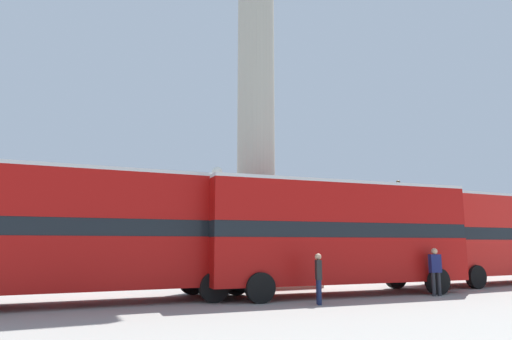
# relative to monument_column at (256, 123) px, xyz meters

# --- Properties ---
(ground_plane) EXTENTS (200.00, 200.00, 0.00)m
(ground_plane) POSITION_rel_monument_column_xyz_m (0.00, 0.00, -7.75)
(ground_plane) COLOR #9E9B93
(monument_column) EXTENTS (4.49, 4.49, 20.31)m
(monument_column) POSITION_rel_monument_column_xyz_m (0.00, 0.00, 0.00)
(monument_column) COLOR #A39E8E
(monument_column) RESTS_ON ground_plane
(bus_a) EXTENTS (10.14, 3.08, 4.36)m
(bus_a) POSITION_rel_monument_column_xyz_m (-7.34, -3.48, -5.34)
(bus_a) COLOR #A80F0C
(bus_a) RESTS_ON ground_plane
(bus_b) EXTENTS (10.65, 3.48, 4.27)m
(bus_b) POSITION_rel_monument_column_xyz_m (1.22, -4.72, -5.38)
(bus_b) COLOR #A80F0C
(bus_b) RESTS_ON ground_plane
(bus_c) EXTENTS (11.32, 2.87, 4.28)m
(bus_c) POSITION_rel_monument_column_xyz_m (12.06, -4.00, -5.38)
(bus_c) COLOR red
(bus_c) RESTS_ON ground_plane
(equestrian_statue) EXTENTS (3.20, 2.35, 5.91)m
(equestrian_statue) POSITION_rel_monument_column_xyz_m (11.18, 2.50, -6.09)
(equestrian_statue) COLOR #A39E8E
(equestrian_statue) RESTS_ON ground_plane
(street_lamp) EXTENTS (0.44, 0.44, 5.11)m
(street_lamp) POSITION_rel_monument_column_xyz_m (-2.68, -1.85, -4.78)
(street_lamp) COLOR black
(street_lamp) RESTS_ON ground_plane
(pedestrian_near_lamp) EXTENTS (0.48, 0.24, 1.76)m
(pedestrian_near_lamp) POSITION_rel_monument_column_xyz_m (4.34, -6.62, -6.74)
(pedestrian_near_lamp) COLOR #28282D
(pedestrian_near_lamp) RESTS_ON ground_plane
(pedestrian_by_plinth) EXTENTS (0.33, 0.46, 1.62)m
(pedestrian_by_plinth) POSITION_rel_monument_column_xyz_m (-0.97, -6.78, -6.86)
(pedestrian_by_plinth) COLOR #192347
(pedestrian_by_plinth) RESTS_ON ground_plane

